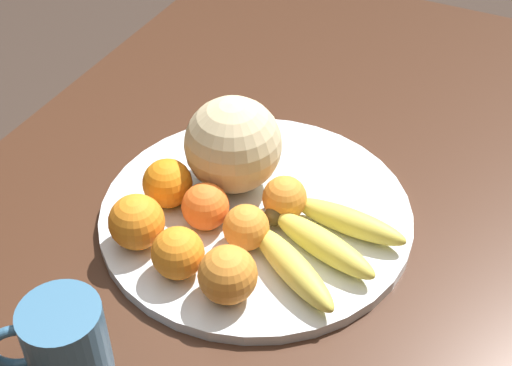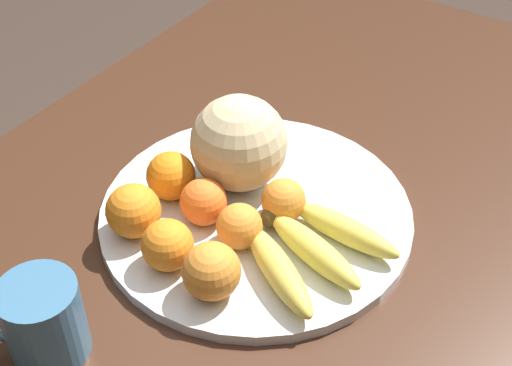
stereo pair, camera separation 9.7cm
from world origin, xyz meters
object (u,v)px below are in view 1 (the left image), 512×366
at_px(orange_back_right, 228,275).
at_px(ceramic_mug, 64,342).
at_px(melon, 233,145).
at_px(banana_bunch, 320,244).
at_px(orange_side_extra, 285,198).
at_px(orange_top_small, 167,183).
at_px(orange_front_right, 205,206).
at_px(orange_back_left, 178,253).
at_px(kitchen_table, 283,279).
at_px(orange_front_left, 246,227).
at_px(fruit_bowl, 256,214).
at_px(orange_mid_center, 137,222).

xyz_separation_m(orange_back_right, ceramic_mug, (-0.17, 0.12, -0.00)).
distance_m(melon, ceramic_mug, 0.36).
height_order(banana_bunch, orange_side_extra, orange_side_extra).
distance_m(melon, banana_bunch, 0.19).
xyz_separation_m(banana_bunch, orange_top_small, (0.00, 0.23, 0.02)).
relative_size(orange_front_right, orange_back_left, 0.96).
height_order(kitchen_table, orange_front_left, orange_front_left).
relative_size(orange_front_left, orange_front_right, 0.95).
relative_size(melon, orange_side_extra, 2.25).
xyz_separation_m(orange_front_right, orange_back_right, (-0.10, -0.09, 0.00)).
height_order(fruit_bowl, orange_top_small, orange_top_small).
bearing_deg(ceramic_mug, orange_mid_center, 9.52).
bearing_deg(kitchen_table, orange_back_left, 144.59).
relative_size(kitchen_table, orange_top_small, 22.34).
bearing_deg(orange_front_left, orange_front_right, 81.21).
xyz_separation_m(orange_front_right, ceramic_mug, (-0.27, 0.03, 0.00)).
bearing_deg(fruit_bowl, orange_top_small, 108.66).
height_order(orange_back_right, orange_side_extra, orange_back_right).
xyz_separation_m(kitchen_table, orange_mid_center, (-0.11, 0.17, 0.14)).
distance_m(orange_front_right, orange_back_left, 0.09).
bearing_deg(fruit_bowl, orange_front_left, -164.86).
bearing_deg(orange_back_right, fruit_bowl, 13.66).
bearing_deg(orange_front_right, orange_back_right, -138.80).
bearing_deg(melon, banana_bunch, -115.64).
xyz_separation_m(orange_back_left, orange_top_small, (0.11, 0.08, 0.00)).
height_order(orange_front_left, orange_side_extra, same).
height_order(kitchen_table, orange_back_right, orange_back_right).
xyz_separation_m(fruit_bowl, orange_side_extra, (0.01, -0.04, 0.04)).
relative_size(kitchen_table, orange_front_left, 25.35).
xyz_separation_m(orange_mid_center, orange_back_left, (-0.02, -0.08, -0.00)).
height_order(fruit_bowl, orange_side_extra, orange_side_extra).
xyz_separation_m(orange_mid_center, orange_side_extra, (0.13, -0.15, -0.01)).
relative_size(kitchen_table, orange_side_extra, 25.37).
relative_size(kitchen_table, banana_bunch, 7.96).
bearing_deg(orange_front_left, banana_bunch, -75.23).
bearing_deg(ceramic_mug, melon, -3.82).
xyz_separation_m(kitchen_table, orange_front_left, (-0.05, 0.04, 0.13)).
bearing_deg(orange_top_small, melon, -38.34).
height_order(fruit_bowl, orange_mid_center, orange_mid_center).
xyz_separation_m(orange_front_right, orange_side_extra, (0.06, -0.09, -0.00)).
bearing_deg(ceramic_mug, kitchen_table, -23.82).
height_order(kitchen_table, melon, melon).
bearing_deg(fruit_bowl, banana_bunch, -110.08).
bearing_deg(orange_top_small, orange_side_extra, -72.81).
relative_size(orange_front_left, orange_mid_center, 0.83).
relative_size(orange_back_right, orange_top_small, 1.05).
relative_size(banana_bunch, orange_top_small, 2.81).
height_order(orange_back_left, orange_top_small, orange_top_small).
relative_size(kitchen_table, orange_front_right, 24.00).
xyz_separation_m(fruit_bowl, orange_back_left, (-0.15, 0.04, 0.04)).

